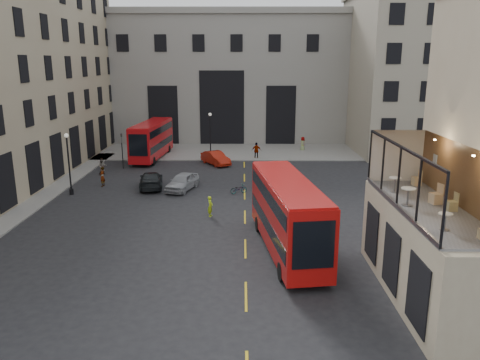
{
  "coord_description": "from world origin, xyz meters",
  "views": [
    {
      "loc": [
        -2.17,
        -20.85,
        11.22
      ],
      "look_at": [
        -2.36,
        11.37,
        3.0
      ],
      "focal_mm": 35.0,
      "sensor_mm": 36.0,
      "label": 1
    }
  ],
  "objects_px": {
    "bus_near": "(287,212)",
    "car_c": "(151,180)",
    "bicycle": "(239,189)",
    "pedestrian_a": "(102,166)",
    "cafe_table_far": "(395,182)",
    "cafe_table_near": "(445,219)",
    "traffic_light_near": "(259,186)",
    "street_lamp_a": "(69,167)",
    "cafe_chair_b": "(452,205)",
    "cafe_chair_d": "(417,181)",
    "car_b": "(216,158)",
    "traffic_light_far": "(122,146)",
    "street_lamp_b": "(210,138)",
    "pedestrian_d": "(303,144)",
    "pedestrian_e": "(102,177)",
    "cyclist": "(210,206)",
    "pedestrian_c": "(257,151)",
    "bus_far": "(152,138)",
    "pedestrian_b": "(163,142)",
    "cafe_chair_c": "(436,198)",
    "car_a": "(182,182)",
    "cafe_table_mid": "(408,194)"
  },
  "relations": [
    {
      "from": "cafe_chair_d",
      "to": "traffic_light_near",
      "type": "bearing_deg",
      "value": 136.39
    },
    {
      "from": "traffic_light_far",
      "to": "cafe_table_far",
      "type": "distance_m",
      "value": 32.86
    },
    {
      "from": "bus_far",
      "to": "cafe_table_far",
      "type": "bearing_deg",
      "value": -58.89
    },
    {
      "from": "pedestrian_c",
      "to": "cafe_chair_c",
      "type": "distance_m",
      "value": 33.73
    },
    {
      "from": "street_lamp_b",
      "to": "bus_far",
      "type": "bearing_deg",
      "value": -175.33
    },
    {
      "from": "street_lamp_a",
      "to": "pedestrian_e",
      "type": "distance_m",
      "value": 3.65
    },
    {
      "from": "street_lamp_a",
      "to": "pedestrian_a",
      "type": "bearing_deg",
      "value": 85.65
    },
    {
      "from": "bus_near",
      "to": "car_c",
      "type": "distance_m",
      "value": 18.39
    },
    {
      "from": "bicycle",
      "to": "cafe_chair_b",
      "type": "height_order",
      "value": "cafe_chair_b"
    },
    {
      "from": "cafe_table_near",
      "to": "cafe_chair_c",
      "type": "relative_size",
      "value": 0.72
    },
    {
      "from": "traffic_light_far",
      "to": "pedestrian_d",
      "type": "bearing_deg",
      "value": 26.86
    },
    {
      "from": "traffic_light_far",
      "to": "cafe_chair_b",
      "type": "distance_m",
      "value": 36.29
    },
    {
      "from": "bicycle",
      "to": "pedestrian_a",
      "type": "bearing_deg",
      "value": 38.72
    },
    {
      "from": "traffic_light_far",
      "to": "pedestrian_b",
      "type": "xyz_separation_m",
      "value": [
        2.3,
        11.79,
        -1.55
      ]
    },
    {
      "from": "bus_near",
      "to": "pedestrian_e",
      "type": "height_order",
      "value": "bus_near"
    },
    {
      "from": "cafe_chair_b",
      "to": "cafe_chair_d",
      "type": "xyz_separation_m",
      "value": [
        0.02,
        4.5,
        -0.0
      ]
    },
    {
      "from": "cafe_table_near",
      "to": "cafe_chair_d",
      "type": "height_order",
      "value": "cafe_chair_d"
    },
    {
      "from": "pedestrian_c",
      "to": "cafe_chair_b",
      "type": "bearing_deg",
      "value": 105.21
    },
    {
      "from": "cafe_table_near",
      "to": "cafe_chair_b",
      "type": "bearing_deg",
      "value": 61.37
    },
    {
      "from": "street_lamp_b",
      "to": "pedestrian_c",
      "type": "bearing_deg",
      "value": -8.13
    },
    {
      "from": "traffic_light_near",
      "to": "car_c",
      "type": "distance_m",
      "value": 12.75
    },
    {
      "from": "car_c",
      "to": "cafe_chair_d",
      "type": "relative_size",
      "value": 5.93
    },
    {
      "from": "pedestrian_d",
      "to": "cafe_table_far",
      "type": "distance_m",
      "value": 35.99
    },
    {
      "from": "pedestrian_d",
      "to": "cafe_table_mid",
      "type": "xyz_separation_m",
      "value": [
        0.08,
        -38.12,
        4.26
      ]
    },
    {
      "from": "car_b",
      "to": "traffic_light_far",
      "type": "bearing_deg",
      "value": 160.13
    },
    {
      "from": "car_a",
      "to": "cafe_chair_c",
      "type": "height_order",
      "value": "cafe_chair_c"
    },
    {
      "from": "bus_near",
      "to": "car_c",
      "type": "xyz_separation_m",
      "value": [
        -11.01,
        14.62,
        -1.77
      ]
    },
    {
      "from": "cafe_table_mid",
      "to": "cafe_chair_c",
      "type": "distance_m",
      "value": 1.51
    },
    {
      "from": "traffic_light_near",
      "to": "car_a",
      "type": "bearing_deg",
      "value": 131.09
    },
    {
      "from": "traffic_light_near",
      "to": "street_lamp_a",
      "type": "relative_size",
      "value": 0.71
    },
    {
      "from": "traffic_light_near",
      "to": "cafe_chair_d",
      "type": "distance_m",
      "value": 11.82
    },
    {
      "from": "cafe_table_far",
      "to": "bus_near",
      "type": "bearing_deg",
      "value": 149.91
    },
    {
      "from": "pedestrian_a",
      "to": "cafe_table_far",
      "type": "bearing_deg",
      "value": -57.22
    },
    {
      "from": "bus_near",
      "to": "pedestrian_c",
      "type": "relative_size",
      "value": 5.78
    },
    {
      "from": "pedestrian_a",
      "to": "cafe_chair_d",
      "type": "height_order",
      "value": "cafe_chair_d"
    },
    {
      "from": "cafe_chair_b",
      "to": "traffic_light_near",
      "type": "bearing_deg",
      "value": 123.8
    },
    {
      "from": "street_lamp_b",
      "to": "pedestrian_d",
      "type": "bearing_deg",
      "value": 20.88
    },
    {
      "from": "car_c",
      "to": "cyclist",
      "type": "xyz_separation_m",
      "value": [
        5.95,
        -8.13,
        0.05
      ]
    },
    {
      "from": "bicycle",
      "to": "pedestrian_d",
      "type": "height_order",
      "value": "pedestrian_d"
    },
    {
      "from": "traffic_light_near",
      "to": "street_lamp_a",
      "type": "xyz_separation_m",
      "value": [
        -16.0,
        6.0,
        -0.03
      ]
    },
    {
      "from": "pedestrian_e",
      "to": "cafe_table_near",
      "type": "relative_size",
      "value": 2.59
    },
    {
      "from": "pedestrian_a",
      "to": "cafe_table_near",
      "type": "xyz_separation_m",
      "value": [
        22.42,
        -28.39,
        4.2
      ]
    },
    {
      "from": "cafe_table_far",
      "to": "cafe_chair_b",
      "type": "distance_m",
      "value": 3.54
    },
    {
      "from": "pedestrian_b",
      "to": "cafe_table_near",
      "type": "relative_size",
      "value": 2.51
    },
    {
      "from": "traffic_light_near",
      "to": "cafe_chair_c",
      "type": "relative_size",
      "value": 3.94
    },
    {
      "from": "car_a",
      "to": "car_b",
      "type": "height_order",
      "value": "car_a"
    },
    {
      "from": "traffic_light_near",
      "to": "cafe_table_far",
      "type": "bearing_deg",
      "value": -54.22
    },
    {
      "from": "cyclist",
      "to": "cafe_table_far",
      "type": "xyz_separation_m",
      "value": [
        10.3,
        -9.52,
        4.34
      ]
    },
    {
      "from": "car_b",
      "to": "cafe_table_far",
      "type": "xyz_separation_m",
      "value": [
        10.92,
        -27.46,
        4.38
      ]
    },
    {
      "from": "car_c",
      "to": "pedestrian_d",
      "type": "bearing_deg",
      "value": -140.43
    }
  ]
}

